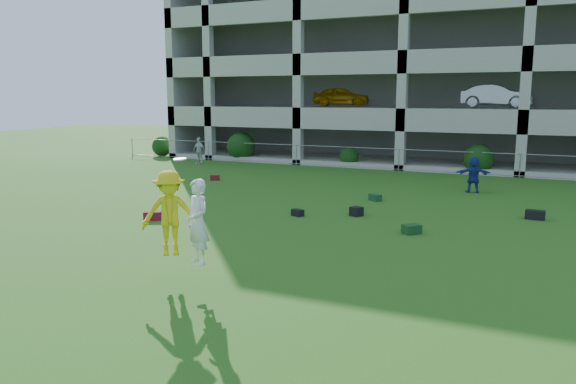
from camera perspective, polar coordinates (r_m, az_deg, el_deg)
The scene contains 14 objects.
ground at distance 13.33m, azimuth -9.05°, elevation -7.66°, with size 100.00×100.00×0.00m, color #235114.
bystander_b at distance 33.28m, azimuth -9.03°, elevation 4.16°, with size 0.93×0.39×1.58m, color silver.
bystander_d at distance 24.41m, azimuth 18.33°, elevation 1.71°, with size 1.40×0.45×1.51m, color navy.
bag_red_a at distance 18.63m, azimuth -13.60°, elevation -2.36°, with size 0.55×0.30×0.28m, color #590F17.
bag_black_b at distance 18.73m, azimuth 0.98°, elevation -2.11°, with size 0.40×0.25×0.22m, color black.
bag_green_c at distance 16.75m, azimuth 12.45°, elevation -3.70°, with size 0.50×0.35×0.26m, color #133513.
crate_d at distance 18.88m, azimuth 6.96°, elevation -1.97°, with size 0.35×0.35×0.30m, color black.
bag_black_e at distance 19.90m, azimuth 23.81°, elevation -2.13°, with size 0.60×0.30×0.30m, color black.
bag_red_f at distance 26.86m, azimuth -7.43°, elevation 1.45°, with size 0.45×0.28×0.24m, color #560E12.
bag_green_g at distance 21.69m, azimuth 8.85°, elevation -0.55°, with size 0.50×0.30×0.25m, color #143720.
frisbee_contest at distance 12.17m, azimuth -11.29°, elevation -2.31°, with size 1.97×1.26×2.17m.
parking_garage at distance 38.94m, azimuth 14.60°, elevation 12.47°, with size 30.00×14.00×12.00m.
fence at distance 30.56m, azimuth 11.19°, elevation 3.27°, with size 36.06×0.06×1.20m.
shrub_row at distance 30.42m, azimuth 20.02°, elevation 4.54°, with size 34.38×2.52×3.50m.
Camera 1 is at (7.17, -10.51, 3.96)m, focal length 35.00 mm.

